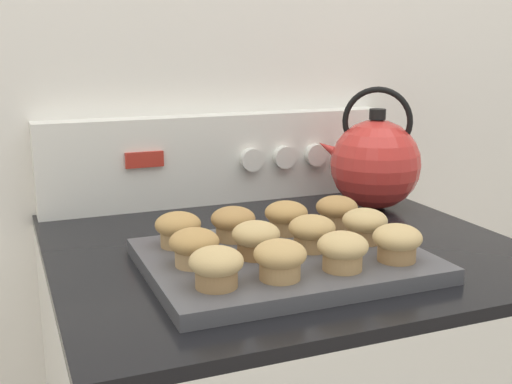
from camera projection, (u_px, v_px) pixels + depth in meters
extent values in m
cube|color=white|center=(211.00, 45.00, 1.29)|extent=(8.00, 0.05, 2.40)
cube|color=black|center=(282.00, 248.00, 1.04)|extent=(0.73, 0.66, 0.02)
cube|color=white|center=(220.00, 158.00, 1.30)|extent=(0.72, 0.05, 0.18)
cube|color=#B72D23|center=(144.00, 160.00, 1.20)|extent=(0.07, 0.01, 0.03)
cylinder|color=white|center=(252.00, 160.00, 1.28)|extent=(0.05, 0.02, 0.05)
cylinder|color=white|center=(284.00, 157.00, 1.31)|extent=(0.05, 0.02, 0.05)
cylinder|color=white|center=(316.00, 155.00, 1.33)|extent=(0.05, 0.02, 0.05)
cylinder|color=white|center=(346.00, 153.00, 1.36)|extent=(0.05, 0.02, 0.05)
cube|color=#4C4C51|center=(284.00, 260.00, 0.93)|extent=(0.39, 0.31, 0.02)
cylinder|color=#A37A4C|center=(216.00, 277.00, 0.79)|extent=(0.05, 0.05, 0.03)
ellipsoid|color=tan|center=(216.00, 261.00, 0.79)|extent=(0.07, 0.07, 0.04)
cylinder|color=tan|center=(280.00, 269.00, 0.82)|extent=(0.05, 0.05, 0.03)
ellipsoid|color=tan|center=(280.00, 254.00, 0.82)|extent=(0.07, 0.07, 0.04)
cylinder|color=tan|center=(341.00, 260.00, 0.86)|extent=(0.05, 0.05, 0.03)
ellipsoid|color=tan|center=(342.00, 246.00, 0.85)|extent=(0.07, 0.07, 0.04)
cylinder|color=#A37A4C|center=(397.00, 251.00, 0.89)|extent=(0.05, 0.05, 0.03)
ellipsoid|color=tan|center=(397.00, 237.00, 0.89)|extent=(0.07, 0.07, 0.04)
cylinder|color=tan|center=(194.00, 256.00, 0.87)|extent=(0.05, 0.05, 0.03)
ellipsoid|color=tan|center=(194.00, 242.00, 0.87)|extent=(0.07, 0.07, 0.04)
cylinder|color=olive|center=(256.00, 248.00, 0.91)|extent=(0.05, 0.05, 0.03)
ellipsoid|color=tan|center=(256.00, 234.00, 0.90)|extent=(0.07, 0.07, 0.04)
cylinder|color=tan|center=(310.00, 241.00, 0.94)|extent=(0.05, 0.05, 0.03)
ellipsoid|color=tan|center=(311.00, 228.00, 0.93)|extent=(0.07, 0.07, 0.04)
cylinder|color=#A37A4C|center=(364.00, 233.00, 0.97)|extent=(0.05, 0.05, 0.03)
ellipsoid|color=tan|center=(365.00, 221.00, 0.97)|extent=(0.07, 0.07, 0.04)
cylinder|color=tan|center=(178.00, 237.00, 0.95)|extent=(0.05, 0.05, 0.03)
ellipsoid|color=tan|center=(178.00, 224.00, 0.95)|extent=(0.07, 0.07, 0.04)
cylinder|color=tan|center=(233.00, 231.00, 0.98)|extent=(0.05, 0.05, 0.03)
ellipsoid|color=#B2844C|center=(233.00, 219.00, 0.98)|extent=(0.07, 0.07, 0.04)
cylinder|color=tan|center=(285.00, 225.00, 1.02)|extent=(0.05, 0.05, 0.03)
ellipsoid|color=tan|center=(285.00, 213.00, 1.01)|extent=(0.07, 0.07, 0.04)
cylinder|color=#A37A4C|center=(336.00, 219.00, 1.05)|extent=(0.05, 0.05, 0.03)
ellipsoid|color=#B2844C|center=(337.00, 207.00, 1.05)|extent=(0.07, 0.07, 0.04)
sphere|color=red|center=(375.00, 164.00, 1.24)|extent=(0.17, 0.17, 0.17)
cylinder|color=black|center=(378.00, 114.00, 1.22)|extent=(0.03, 0.03, 0.02)
cone|color=red|center=(334.00, 152.00, 1.26)|extent=(0.09, 0.08, 0.07)
torus|color=black|center=(377.00, 122.00, 1.22)|extent=(0.11, 0.09, 0.13)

